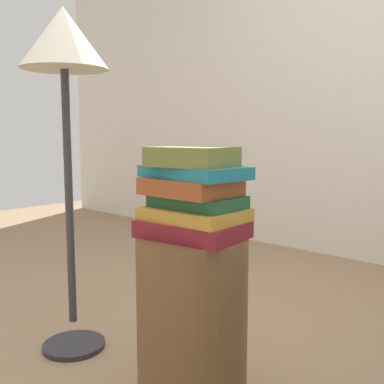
% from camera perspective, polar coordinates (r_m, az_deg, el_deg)
% --- Properties ---
extents(side_table, '(0.33, 0.33, 0.54)m').
position_cam_1_polar(side_table, '(1.40, 0.00, -16.41)').
color(side_table, brown).
rests_on(side_table, ground_plane).
extents(book_maroon, '(0.31, 0.24, 0.05)m').
position_cam_1_polar(book_maroon, '(1.29, 0.07, -4.68)').
color(book_maroon, maroon).
rests_on(book_maroon, side_table).
extents(book_ochre, '(0.29, 0.22, 0.04)m').
position_cam_1_polar(book_ochre, '(1.29, 0.27, -2.80)').
color(book_ochre, '#B7842D').
rests_on(book_ochre, book_maroon).
extents(book_forest, '(0.25, 0.17, 0.04)m').
position_cam_1_polar(book_forest, '(1.30, 0.67, -1.18)').
color(book_forest, '#1E512D').
rests_on(book_forest, book_ochre).
extents(book_rust, '(0.26, 0.19, 0.05)m').
position_cam_1_polar(book_rust, '(1.29, -0.37, 0.66)').
color(book_rust, '#994723').
rests_on(book_rust, book_forest).
extents(book_teal, '(0.31, 0.21, 0.03)m').
position_cam_1_polar(book_teal, '(1.29, 0.38, 2.51)').
color(book_teal, '#1E727F').
rests_on(book_teal, book_rust).
extents(book_olive, '(0.24, 0.19, 0.05)m').
position_cam_1_polar(book_olive, '(1.27, -0.01, 4.46)').
color(book_olive, olive).
rests_on(book_olive, book_teal).
extents(floor_lamp, '(0.32, 0.32, 1.29)m').
position_cam_1_polar(floor_lamp, '(1.77, -15.75, 15.73)').
color(floor_lamp, '#262628').
rests_on(floor_lamp, ground_plane).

